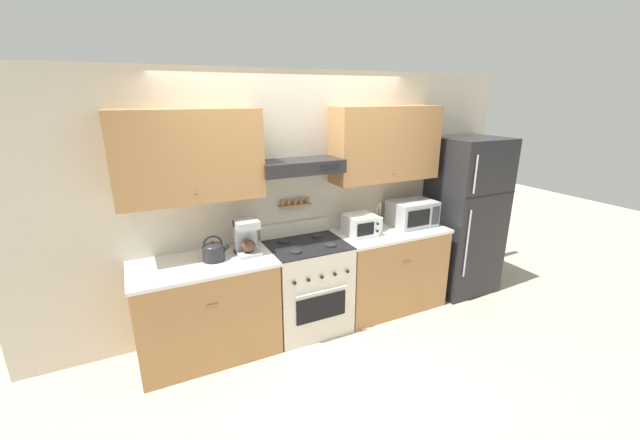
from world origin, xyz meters
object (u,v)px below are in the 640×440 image
object	(u,v)px
microwave	(412,213)
toaster_oven	(360,225)
stove_range	(307,286)
refrigerator	(465,216)
coffee_maker	(246,236)
utensil_crock	(378,224)
tea_kettle	(214,251)

from	to	relation	value
microwave	toaster_oven	size ratio (longest dim) A/B	1.60
stove_range	refrigerator	size ratio (longest dim) A/B	0.57
coffee_maker	utensil_crock	size ratio (longest dim) A/B	1.05
tea_kettle	microwave	world-z (taller)	microwave
stove_range	toaster_oven	bearing A→B (deg)	0.60
microwave	toaster_oven	bearing A→B (deg)	-178.38
utensil_crock	toaster_oven	size ratio (longest dim) A/B	1.04
utensil_crock	coffee_maker	bearing A→B (deg)	178.82
tea_kettle	refrigerator	bearing A→B (deg)	-0.55
refrigerator	utensil_crock	distance (m)	1.23
stove_range	utensil_crock	size ratio (longest dim) A/B	3.40
refrigerator	tea_kettle	bearing A→B (deg)	179.45
coffee_maker	microwave	size ratio (longest dim) A/B	0.68
stove_range	coffee_maker	xyz separation A→B (m)	(-0.59, 0.04, 0.62)
stove_range	tea_kettle	size ratio (longest dim) A/B	4.31
refrigerator	toaster_oven	xyz separation A→B (m)	(-1.45, 0.03, 0.10)
refrigerator	toaster_oven	distance (m)	1.46
refrigerator	microwave	bearing A→B (deg)	176.52
stove_range	coffee_maker	world-z (taller)	coffee_maker
toaster_oven	tea_kettle	bearing A→B (deg)	179.94
refrigerator	tea_kettle	size ratio (longest dim) A/B	7.50
tea_kettle	utensil_crock	bearing A→B (deg)	0.00
refrigerator	stove_range	bearing A→B (deg)	179.44
refrigerator	coffee_maker	xyz separation A→B (m)	(-2.65, 0.06, 0.15)
utensil_crock	toaster_oven	distance (m)	0.23
tea_kettle	coffee_maker	world-z (taller)	coffee_maker
refrigerator	coffee_maker	size ratio (longest dim) A/B	5.65
microwave	utensil_crock	world-z (taller)	utensil_crock
microwave	utensil_crock	distance (m)	0.47
coffee_maker	toaster_oven	world-z (taller)	coffee_maker
microwave	refrigerator	bearing A→B (deg)	-3.48
stove_range	utensil_crock	xyz separation A→B (m)	(0.84, 0.01, 0.54)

